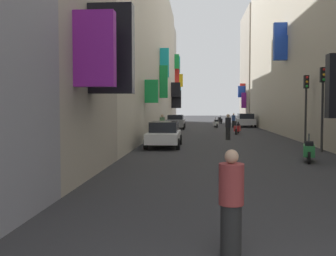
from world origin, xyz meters
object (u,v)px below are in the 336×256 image
object	(u,v)px
parked_car_grey	(176,121)
pedestrian_far_away	(231,203)
traffic_light_far_corner	(323,94)
parked_car_white	(164,134)
scooter_white	(216,123)
scooter_blue	(173,134)
scooter_red	(237,128)
pedestrian_near_right	(162,126)
scooter_black	(220,120)
parked_car_silver	(245,120)
pedestrian_mid_street	(228,127)
traffic_light_near_corner	(306,98)
scooter_green	(309,151)
pedestrian_crossing	(234,121)

from	to	relation	value
parked_car_grey	pedestrian_far_away	distance (m)	34.27
pedestrian_far_away	traffic_light_far_corner	bearing A→B (deg)	68.10
parked_car_grey	pedestrian_far_away	bearing A→B (deg)	-85.44
parked_car_white	scooter_white	xyz separation A→B (m)	(3.89, 20.69, -0.28)
scooter_blue	scooter_red	world-z (taller)	same
scooter_white	pedestrian_far_away	distance (m)	36.85
pedestrian_near_right	scooter_blue	bearing A→B (deg)	-73.41
scooter_white	scooter_black	bearing A→B (deg)	84.40
parked_car_silver	pedestrian_near_right	bearing A→B (deg)	-117.05
pedestrian_near_right	pedestrian_mid_street	distance (m)	5.14
traffic_light_far_corner	scooter_white	bearing A→B (deg)	100.61
scooter_blue	pedestrian_mid_street	size ratio (longest dim) A/B	1.08
scooter_blue	pedestrian_near_right	size ratio (longest dim) A/B	1.11
scooter_black	scooter_red	world-z (taller)	same
scooter_red	parked_car_white	bearing A→B (deg)	-115.35
scooter_red	parked_car_silver	bearing A→B (deg)	79.92
parked_car_grey	traffic_light_near_corner	bearing A→B (deg)	-63.59
parked_car_white	scooter_green	size ratio (longest dim) A/B	2.27
scooter_green	pedestrian_near_right	distance (m)	14.53
traffic_light_far_corner	traffic_light_near_corner	bearing A→B (deg)	90.54
scooter_red	pedestrian_near_right	distance (m)	7.13
scooter_red	pedestrian_mid_street	xyz separation A→B (m)	(-1.23, -5.98, 0.42)
scooter_green	pedestrian_mid_street	world-z (taller)	pedestrian_mid_street
pedestrian_mid_street	traffic_light_near_corner	size ratio (longest dim) A/B	0.43
scooter_blue	scooter_red	distance (m)	8.89
parked_car_white	scooter_white	size ratio (longest dim) A/B	2.39
parked_car_silver	scooter_red	distance (m)	12.01
scooter_white	traffic_light_near_corner	size ratio (longest dim) A/B	0.44
scooter_blue	traffic_light_near_corner	world-z (taller)	traffic_light_near_corner
scooter_red	traffic_light_far_corner	bearing A→B (deg)	-77.18
pedestrian_crossing	parked_car_silver	bearing A→B (deg)	47.53
pedestrian_far_away	traffic_light_near_corner	xyz separation A→B (m)	(5.71, 17.18, 1.98)
parked_car_white	scooter_red	distance (m)	12.15
pedestrian_near_right	traffic_light_far_corner	distance (m)	12.72
parked_car_silver	traffic_light_near_corner	xyz separation A→B (m)	(0.79, -21.73, 1.99)
parked_car_white	scooter_black	bearing A→B (deg)	81.03
scooter_white	pedestrian_mid_street	world-z (taller)	pedestrian_mid_street
pedestrian_mid_street	pedestrian_far_away	distance (m)	21.17
parked_car_grey	scooter_blue	size ratio (longest dim) A/B	2.21
parked_car_grey	pedestrian_mid_street	xyz separation A→B (m)	(4.31, -13.05, 0.12)
traffic_light_near_corner	parked_car_silver	bearing A→B (deg)	92.08
parked_car_white	parked_car_grey	xyz separation A→B (m)	(-0.34, 18.04, 0.02)
traffic_light_far_corner	parked_car_white	bearing A→B (deg)	167.16
scooter_red	pedestrian_near_right	world-z (taller)	pedestrian_near_right
pedestrian_crossing	traffic_light_far_corner	bearing A→B (deg)	-84.29
scooter_blue	traffic_light_near_corner	bearing A→B (deg)	-17.75
traffic_light_near_corner	traffic_light_far_corner	xyz separation A→B (m)	(0.03, -2.91, 0.10)
pedestrian_crossing	traffic_light_near_corner	xyz separation A→B (m)	(2.27, -20.11, 2.01)
parked_car_silver	parked_car_grey	size ratio (longest dim) A/B	1.02
parked_car_white	pedestrian_crossing	world-z (taller)	pedestrian_crossing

